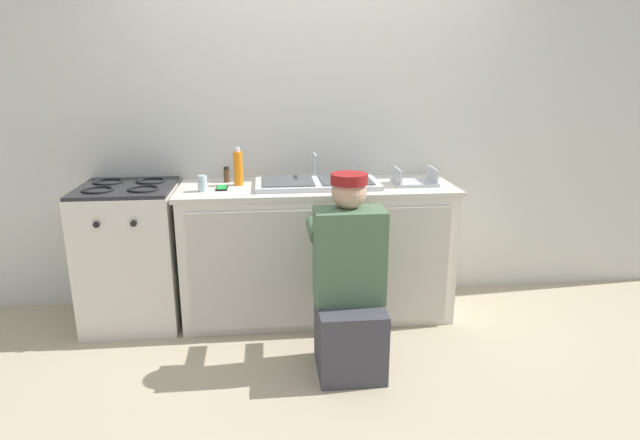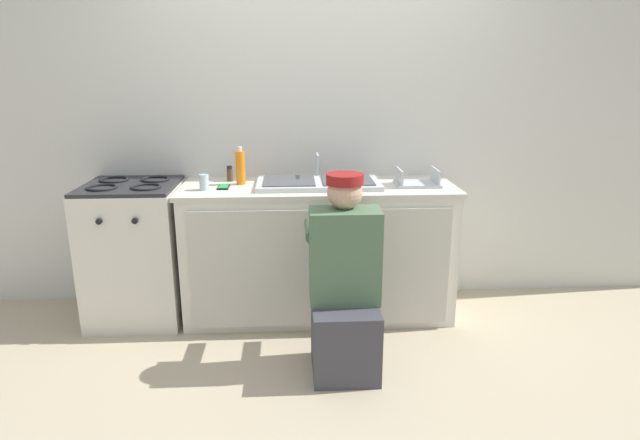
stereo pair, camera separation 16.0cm
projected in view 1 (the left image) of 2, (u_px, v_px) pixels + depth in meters
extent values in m
plane|color=tan|center=(322.00, 331.00, 3.46)|extent=(12.00, 12.00, 0.00)
cube|color=silver|center=(312.00, 126.00, 3.74)|extent=(6.00, 0.10, 2.50)
cube|color=silver|center=(317.00, 252.00, 3.63)|extent=(1.76, 0.60, 0.87)
cube|color=beige|center=(254.00, 271.00, 3.29)|extent=(0.77, 0.02, 0.76)
cube|color=beige|center=(388.00, 266.00, 3.37)|extent=(0.77, 0.02, 0.76)
cube|color=beige|center=(317.00, 188.00, 3.51)|extent=(1.80, 0.62, 0.03)
cube|color=silver|center=(317.00, 183.00, 3.50)|extent=(0.80, 0.44, 0.03)
cube|color=#4C4F51|center=(288.00, 181.00, 3.47)|extent=(0.33, 0.35, 0.01)
cube|color=#4C4F51|center=(346.00, 180.00, 3.51)|extent=(0.33, 0.35, 0.01)
cylinder|color=#B7BABF|center=(314.00, 167.00, 3.66)|extent=(0.02, 0.02, 0.18)
cylinder|color=#B7BABF|center=(315.00, 155.00, 3.56)|extent=(0.02, 0.16, 0.02)
cube|color=silver|center=(133.00, 257.00, 3.50)|extent=(0.60, 0.60, 0.90)
cube|color=#262628|center=(126.00, 188.00, 3.38)|extent=(0.59, 0.59, 0.02)
torus|color=black|center=(98.00, 190.00, 3.24)|extent=(0.19, 0.19, 0.02)
torus|color=black|center=(143.00, 189.00, 3.27)|extent=(0.19, 0.19, 0.02)
torus|color=black|center=(108.00, 182.00, 3.47)|extent=(0.19, 0.19, 0.02)
torus|color=black|center=(151.00, 181.00, 3.50)|extent=(0.19, 0.19, 0.02)
cylinder|color=black|center=(96.00, 225.00, 3.11)|extent=(0.04, 0.02, 0.04)
cylinder|color=black|center=(133.00, 223.00, 3.13)|extent=(0.04, 0.02, 0.04)
cube|color=#3F3F47|center=(350.00, 337.00, 2.97)|extent=(0.36, 0.40, 0.40)
cube|color=#4C6B4C|center=(349.00, 256.00, 2.90)|extent=(0.38, 0.22, 0.52)
sphere|color=tan|center=(349.00, 192.00, 2.84)|extent=(0.19, 0.19, 0.19)
cylinder|color=maroon|center=(349.00, 179.00, 2.82)|extent=(0.20, 0.20, 0.06)
cube|color=maroon|center=(347.00, 179.00, 2.91)|extent=(0.13, 0.09, 0.02)
cylinder|color=#4C6B4C|center=(315.00, 230.00, 3.05)|extent=(0.08, 0.30, 0.08)
cylinder|color=#4C6B4C|center=(373.00, 228.00, 3.08)|extent=(0.08, 0.30, 0.08)
cylinder|color=#513823|center=(227.00, 176.00, 3.59)|extent=(0.04, 0.04, 0.08)
cylinder|color=black|center=(226.00, 168.00, 3.58)|extent=(0.04, 0.04, 0.02)
cube|color=black|center=(222.00, 188.00, 3.40)|extent=(0.07, 0.14, 0.01)
cube|color=green|center=(222.00, 187.00, 3.40)|extent=(0.06, 0.12, 0.00)
cube|color=#B2B7BC|center=(415.00, 183.00, 3.53)|extent=(0.28, 0.22, 0.02)
cube|color=#B2B7BC|center=(397.00, 176.00, 3.50)|extent=(0.01, 0.21, 0.10)
cube|color=#B2B7BC|center=(433.00, 175.00, 3.53)|extent=(0.01, 0.21, 0.10)
cylinder|color=orange|center=(238.00, 169.00, 3.48)|extent=(0.06, 0.06, 0.22)
cylinder|color=white|center=(237.00, 149.00, 3.45)|extent=(0.03, 0.03, 0.03)
cylinder|color=#ADC6CC|center=(203.00, 183.00, 3.32)|extent=(0.06, 0.06, 0.10)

